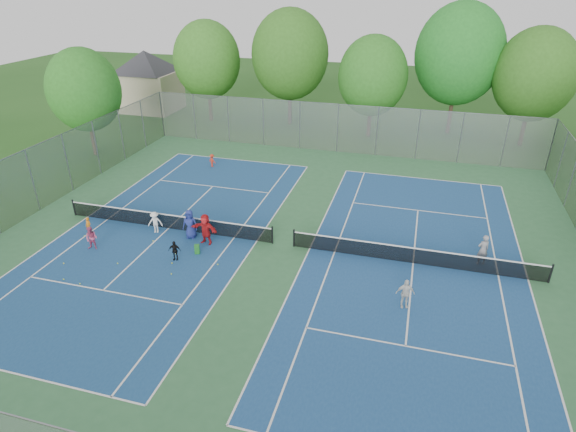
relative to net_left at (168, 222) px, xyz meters
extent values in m
plane|color=#204D18|center=(7.00, 0.00, -0.46)|extent=(120.00, 120.00, 0.00)
cube|color=#30653B|center=(7.00, 0.00, -0.45)|extent=(32.00, 32.00, 0.01)
cube|color=navy|center=(0.00, 0.00, -0.44)|extent=(10.97, 23.77, 0.01)
cube|color=navy|center=(14.00, 0.00, -0.44)|extent=(10.97, 23.77, 0.01)
cube|color=black|center=(0.00, 0.00, 0.00)|extent=(12.87, 0.10, 0.91)
cube|color=black|center=(14.00, 0.00, 0.00)|extent=(12.87, 0.10, 0.91)
cube|color=gray|center=(7.00, 16.00, 1.54)|extent=(32.00, 0.10, 4.00)
cube|color=gray|center=(-9.00, 0.00, 1.54)|extent=(0.10, 32.00, 4.00)
cube|color=#B7A88C|center=(-15.00, 24.00, 1.54)|extent=(6.00, 5.00, 4.00)
pyramid|color=#2D2D33|center=(-15.00, 24.00, 5.74)|extent=(11.03, 11.03, 2.20)
cylinder|color=#443326|center=(-7.00, 22.00, 1.29)|extent=(0.36, 0.36, 3.50)
ellipsoid|color=#316B1F|center=(-7.00, 22.00, 5.45)|extent=(6.40, 6.40, 7.36)
cylinder|color=#443326|center=(1.00, 23.00, 1.47)|extent=(0.36, 0.36, 3.85)
ellipsoid|color=#2D601B|center=(1.00, 23.00, 6.10)|extent=(7.20, 7.20, 8.28)
cylinder|color=#443326|center=(9.00, 21.00, 1.12)|extent=(0.36, 0.36, 3.15)
ellipsoid|color=#29681E|center=(9.00, 21.00, 4.95)|extent=(6.00, 6.00, 6.90)
cylinder|color=#443326|center=(16.00, 24.00, 1.65)|extent=(0.36, 0.36, 4.20)
ellipsoid|color=#1F6C21|center=(16.00, 24.00, 6.59)|extent=(7.60, 7.60, 8.74)
cylinder|color=#443326|center=(22.00, 22.00, 1.29)|extent=(0.36, 0.36, 3.50)
ellipsoid|color=#2D5D1B|center=(22.00, 22.00, 5.52)|extent=(6.60, 6.60, 7.59)
cylinder|color=#443326|center=(-12.00, 10.00, 1.12)|extent=(0.36, 0.36, 3.15)
ellipsoid|color=#26691E|center=(-12.00, 10.00, 4.79)|extent=(5.60, 5.60, 6.44)
cube|color=#164FAA|center=(-1.42, 0.81, -0.31)|extent=(0.34, 0.34, 0.28)
cube|color=#248729|center=(2.84, -2.10, -0.20)|extent=(0.34, 0.34, 0.51)
imported|color=orange|center=(-4.00, -1.84, 0.08)|extent=(0.43, 0.33, 1.06)
imported|color=#CD4F79|center=(-2.79, -3.20, 0.21)|extent=(0.72, 0.60, 1.33)
imported|color=white|center=(-0.46, -0.60, 0.19)|extent=(0.94, 0.70, 1.30)
imported|color=black|center=(2.01, -2.98, 0.10)|extent=(0.69, 0.41, 1.10)
imported|color=navy|center=(1.75, -0.60, 0.40)|extent=(0.90, 0.65, 1.71)
imported|color=red|center=(2.86, -0.96, 0.43)|extent=(1.71, 0.81, 1.77)
imported|color=red|center=(-1.58, 9.97, 0.05)|extent=(0.75, 0.61, 1.02)
imported|color=gray|center=(17.32, 0.90, 0.39)|extent=(0.73, 0.62, 1.68)
imported|color=silver|center=(13.75, -3.78, 0.26)|extent=(0.90, 0.54, 1.43)
sphere|color=#B4CF30|center=(2.48, -4.32, -0.42)|extent=(0.07, 0.07, 0.07)
sphere|color=#C1D431|center=(4.35, -2.89, -0.42)|extent=(0.07, 0.07, 0.07)
sphere|color=#C2E735|center=(-2.36, -6.17, -0.42)|extent=(0.07, 0.07, 0.07)
sphere|color=#C8D732|center=(-3.33, -4.95, -0.42)|extent=(0.07, 0.07, 0.07)
sphere|color=#B1CF30|center=(-4.13, -2.16, -0.42)|extent=(0.07, 0.07, 0.07)
sphere|color=#CADE33|center=(-0.08, -1.63, -0.42)|extent=(0.07, 0.07, 0.07)
sphere|color=#CAEF37|center=(-1.36, -6.28, -0.42)|extent=(0.07, 0.07, 0.07)
sphere|color=#CFEC37|center=(-0.66, -4.20, -0.42)|extent=(0.07, 0.07, 0.07)
sphere|color=#B7E034|center=(1.76, -2.49, -0.42)|extent=(0.07, 0.07, 0.07)
sphere|color=#C4D431|center=(2.03, -3.42, -0.42)|extent=(0.07, 0.07, 0.07)
camera|label=1|loc=(13.46, -21.97, 12.99)|focal=30.00mm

